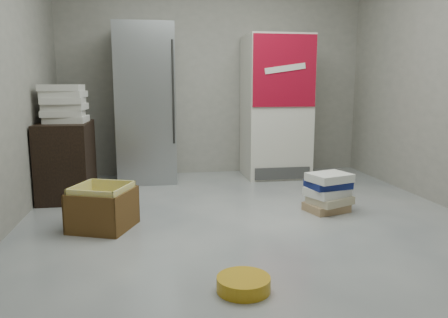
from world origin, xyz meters
TOP-DOWN VIEW (x-y plane):
  - ground at (0.00, 0.00)m, footprint 5.00×5.00m
  - room_shell at (0.00, 0.00)m, footprint 4.04×5.04m
  - steel_fridge at (-0.90, 2.13)m, footprint 0.70×0.72m
  - coke_cooler at (0.75, 2.12)m, footprint 0.80×0.73m
  - wood_shelf at (-1.73, 1.40)m, footprint 0.50×0.80m
  - supply_box_stack at (-1.72, 1.40)m, footprint 0.44×0.44m
  - phonebook_stack_main at (0.79, 0.45)m, footprint 0.47×0.43m
  - phonebook_stack_side at (0.99, 1.18)m, footprint 0.37×0.34m
  - cardboard_box at (-1.26, 0.29)m, footprint 0.60×0.60m
  - bucket_lid at (-0.33, -1.00)m, footprint 0.39×0.39m

SIDE VIEW (x-z plane):
  - ground at x=0.00m, z-range 0.00..0.00m
  - bucket_lid at x=-0.33m, z-range 0.00..0.08m
  - phonebook_stack_side at x=0.99m, z-range 0.00..0.20m
  - cardboard_box at x=-1.26m, z-range -0.03..0.34m
  - phonebook_stack_main at x=0.79m, z-range 0.00..0.37m
  - wood_shelf at x=-1.73m, z-range 0.00..0.80m
  - coke_cooler at x=0.75m, z-range 0.00..1.80m
  - steel_fridge at x=-0.90m, z-range 0.00..1.90m
  - supply_box_stack at x=-1.72m, z-range 0.80..1.19m
  - room_shell at x=0.00m, z-range 0.39..3.21m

